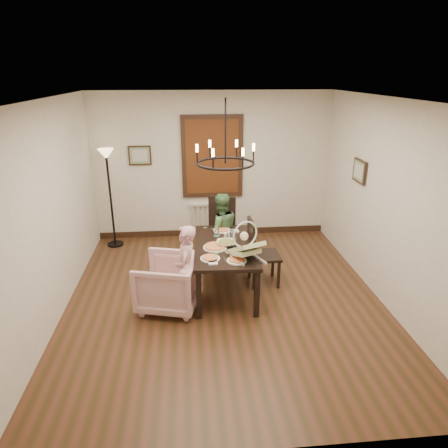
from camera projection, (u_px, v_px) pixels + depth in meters
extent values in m
cube|color=#532D1C|center=(225.00, 299.00, 5.82)|extent=(4.50, 5.00, 0.01)
cube|color=white|center=(225.00, 99.00, 4.81)|extent=(4.50, 5.00, 0.01)
cube|color=silver|center=(212.00, 167.00, 7.64)|extent=(4.50, 0.01, 2.80)
cube|color=silver|center=(51.00, 214.00, 5.12)|extent=(0.01, 5.00, 2.80)
cube|color=silver|center=(387.00, 204.00, 5.51)|extent=(0.01, 5.00, 2.80)
cube|color=black|center=(225.00, 246.00, 5.83)|extent=(0.97, 1.63, 0.05)
cube|color=black|center=(199.00, 295.00, 5.27)|extent=(0.07, 0.07, 0.69)
cube|color=black|center=(200.00, 249.00, 6.63)|extent=(0.07, 0.07, 0.69)
cube|color=black|center=(257.00, 294.00, 5.30)|extent=(0.07, 0.07, 0.69)
cube|color=black|center=(246.00, 248.00, 6.66)|extent=(0.07, 0.07, 0.69)
imported|color=beige|center=(168.00, 283.00, 5.53)|extent=(0.99, 0.98, 0.74)
imported|color=#CE919C|center=(186.00, 276.00, 5.40)|extent=(0.29, 0.40, 1.03)
imported|color=#497344|center=(221.00, 237.00, 6.63)|extent=(0.60, 0.51, 1.07)
imported|color=white|center=(226.00, 243.00, 5.79)|extent=(0.33, 0.33, 0.08)
cylinder|color=tan|center=(215.00, 247.00, 5.71)|extent=(0.35, 0.35, 0.04)
cylinder|color=silver|center=(234.00, 237.00, 5.94)|extent=(0.07, 0.07, 0.14)
cube|color=#633013|center=(212.00, 157.00, 7.53)|extent=(1.00, 0.03, 1.40)
cube|color=black|center=(140.00, 155.00, 7.41)|extent=(0.42, 0.03, 0.36)
cube|color=black|center=(359.00, 171.00, 6.26)|extent=(0.03, 0.42, 0.36)
torus|color=black|center=(225.00, 163.00, 5.39)|extent=(0.80, 0.80, 0.04)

